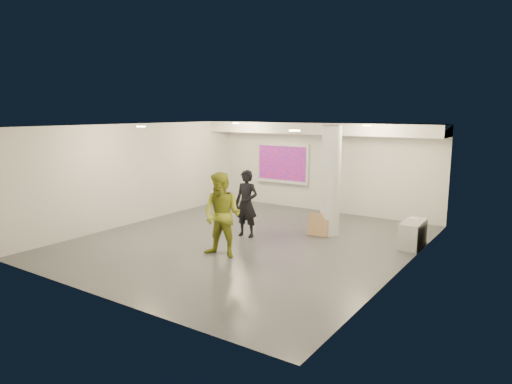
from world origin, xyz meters
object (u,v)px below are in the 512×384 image
Objects in this scene: column at (331,181)px; credenza at (413,234)px; woman at (246,204)px; man at (222,215)px; projection_screen at (282,164)px.

credenza is at bearing 3.45° from column.
man is (0.54, -1.75, 0.09)m from woman.
credenza is (5.32, -2.52, -1.20)m from projection_screen.
projection_screen is 6.14m from man.
projection_screen is (-3.10, 2.65, 0.03)m from column.
column is 1.43× the size of projection_screen.
man is at bearing -77.34° from woman.
man reaches higher than credenza.
column is at bearing 34.14° from woman.
woman is at bearing -72.21° from projection_screen.
credenza is at bearing 35.45° from man.
column is 3.45m from man.
man is at bearing -138.00° from credenza.
projection_screen is 4.33m from woman.
column is at bearing 60.30° from man.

